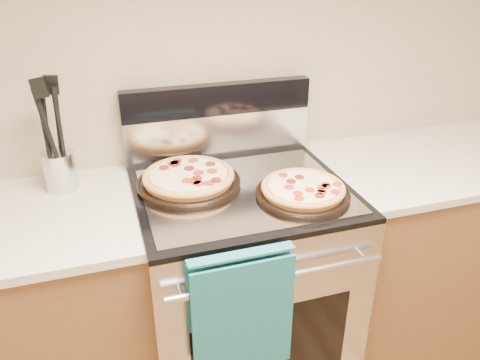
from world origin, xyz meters
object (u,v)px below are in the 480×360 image
object	(u,v)px
range_body	(241,290)
utensil_crock	(60,171)
pepperoni_pizza_back	(189,179)
pepperoni_pizza_front	(303,190)

from	to	relation	value
range_body	utensil_crock	xyz separation A→B (m)	(-0.61, 0.21, 0.53)
pepperoni_pizza_back	utensil_crock	bearing A→B (deg)	162.05
pepperoni_pizza_front	utensil_crock	bearing A→B (deg)	156.74
pepperoni_pizza_front	utensil_crock	xyz separation A→B (m)	(-0.79, 0.34, 0.03)
utensil_crock	pepperoni_pizza_front	bearing A→B (deg)	-23.26
pepperoni_pizza_front	utensil_crock	world-z (taller)	utensil_crock
range_body	utensil_crock	bearing A→B (deg)	161.01
range_body	pepperoni_pizza_back	xyz separation A→B (m)	(-0.18, 0.07, 0.50)
range_body	pepperoni_pizza_front	world-z (taller)	pepperoni_pizza_front
pepperoni_pizza_front	utensil_crock	size ratio (longest dim) A/B	2.28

